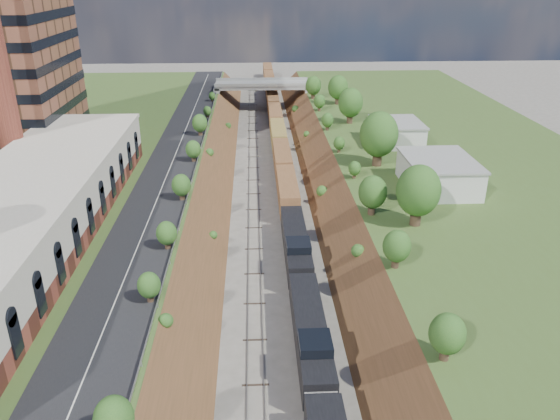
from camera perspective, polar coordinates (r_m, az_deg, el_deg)
The scene contains 15 objects.
platform_left at distance 90.18m, azimuth -22.53°, elevation 1.92°, with size 44.00×180.00×5.00m, color #425A25.
platform_right at distance 91.82m, azimuth 20.01°, elevation 2.69°, with size 44.00×180.00×5.00m, color #425A25.
embankment_left at distance 86.16m, azimuth -8.38°, elevation 0.78°, with size 7.07×180.00×7.07m, color brown.
embankment_right at distance 86.74m, azimuth 6.23°, elevation 1.06°, with size 7.07×180.00×7.07m, color brown.
rail_left_track at distance 85.69m, azimuth -2.79°, elevation 0.95°, with size 1.58×180.00×0.18m, color gray.
rail_right_track at distance 85.82m, azimuth 0.68°, elevation 1.01°, with size 1.58×180.00×0.18m, color gray.
road at distance 84.92m, azimuth -11.61°, elevation 3.85°, with size 8.00×180.00×0.10m, color black.
guardrail at distance 84.03m, azimuth -8.89°, elevation 4.20°, with size 0.10×171.00×0.70m.
commercial_building at distance 67.26m, azimuth -25.04°, elevation -0.22°, with size 14.30×62.30×7.00m.
overpass at distance 143.83m, azimuth -1.87°, elevation 12.40°, with size 24.50×8.30×7.40m.
white_building_near at distance 79.97m, azimuth 16.22°, elevation 3.60°, with size 9.00×12.00×4.00m, color silver.
white_building_far at distance 99.93m, azimuth 12.08°, elevation 7.88°, with size 8.00×10.00×3.60m, color silver.
tree_right_large at distance 66.50m, azimuth 14.27°, elevation 1.93°, with size 5.25×5.25×7.61m.
tree_left_crest at distance 47.97m, azimuth -13.99°, elevation -10.25°, with size 2.45×2.45×3.55m.
freight_train at distance 111.39m, azimuth -0.17°, elevation 7.74°, with size 2.86×176.87×4.55m.
Camera 1 is at (-2.27, -18.97, 33.34)m, focal length 35.00 mm.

